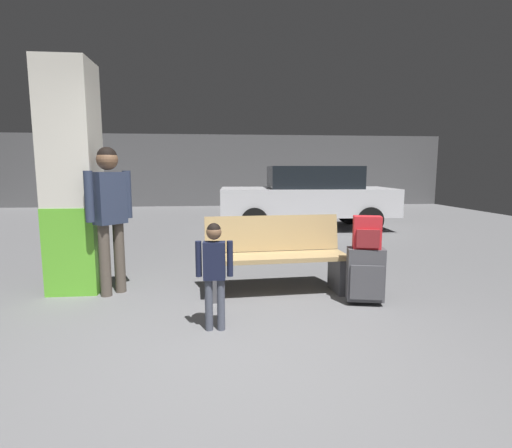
% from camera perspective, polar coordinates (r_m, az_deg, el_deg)
% --- Properties ---
extents(ground_plane, '(18.00, 18.00, 0.10)m').
position_cam_1_polar(ground_plane, '(6.93, -4.32, -4.35)').
color(ground_plane, slate).
extents(garage_back_wall, '(18.00, 0.12, 2.80)m').
position_cam_1_polar(garage_back_wall, '(15.63, -5.19, 7.81)').
color(garage_back_wall, '#565658').
rests_on(garage_back_wall, ground_plane).
extents(structural_pillar, '(0.57, 0.57, 2.63)m').
position_cam_1_polar(structural_pillar, '(4.99, -25.28, 5.86)').
color(structural_pillar, '#66C633').
rests_on(structural_pillar, ground_plane).
extents(bench, '(1.63, 0.62, 0.89)m').
position_cam_1_polar(bench, '(4.50, 2.86, -4.63)').
color(bench, tan).
rests_on(bench, ground_plane).
extents(suitcase, '(0.41, 0.30, 0.60)m').
position_cam_1_polar(suitcase, '(4.31, 15.75, -7.16)').
color(suitcase, '#4C4C51').
rests_on(suitcase, ground_plane).
extents(backpack_bright, '(0.31, 0.25, 0.34)m').
position_cam_1_polar(backpack_bright, '(4.21, 15.97, -1.24)').
color(backpack_bright, red).
rests_on(backpack_bright, suitcase).
extents(child, '(0.33, 0.20, 0.97)m').
position_cam_1_polar(child, '(3.44, -6.15, -5.99)').
color(child, '#4C5160').
rests_on(child, ground_plane).
extents(adult, '(0.41, 0.45, 1.67)m').
position_cam_1_polar(adult, '(4.66, -20.69, 2.65)').
color(adult, brown).
rests_on(adult, ground_plane).
extents(parked_car_near, '(4.17, 1.94, 1.51)m').
position_cam_1_polar(parked_car_near, '(9.51, 7.63, 4.14)').
color(parked_car_near, silver).
rests_on(parked_car_near, ground_plane).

